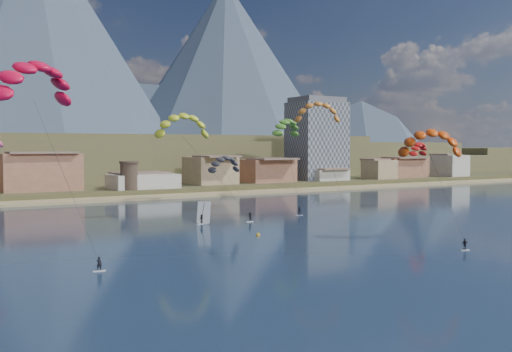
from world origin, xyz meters
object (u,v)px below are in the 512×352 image
Objects in this scene: watchtower at (129,175)px; windsurfer at (203,217)px; kitesurfer_red at (33,76)px; apartment_tower at (317,139)px; kitesurfer_yellow at (183,122)px; kitesurfer_green at (286,126)px; kitesurfer_orange at (431,139)px; buoy at (258,235)px.

windsurfer is at bearing -96.10° from watchtower.
kitesurfer_red is at bearing -115.24° from watchtower.
apartment_tower reaches higher than kitesurfer_yellow.
kitesurfer_red is 46.38m from windsurfer.
kitesurfer_red is (-41.05, -87.07, 17.60)m from watchtower.
watchtower is at bearing 64.76° from kitesurfer_red.
apartment_tower is 84.68m from kitesurfer_green.
buoy is (-23.17, 16.13, -16.13)m from kitesurfer_orange.
windsurfer is (-1.17, -11.87, -18.74)m from kitesurfer_yellow.
watchtower is 0.43× the size of kitesurfer_orange.
windsurfer reaches higher than buoy.
kitesurfer_red reaches higher than watchtower.
kitesurfer_green is 37.71× the size of buoy.
apartment_tower is 7.40× the size of windsurfer.
buoy is at bearing 6.71° from kitesurfer_red.
kitesurfer_green is at bearing 8.52° from kitesurfer_yellow.
apartment_tower is at bearing 61.27° from kitesurfer_orange.
kitesurfer_yellow is at bearing -141.89° from apartment_tower.
watchtower is 83.23m from buoy.
kitesurfer_yellow is (-5.80, -53.29, 13.75)m from watchtower.
kitesurfer_green is at bearing 83.97° from kitesurfer_orange.
watchtower reaches higher than buoy.
windsurfer is (34.08, 21.90, -22.60)m from kitesurfer_red.
kitesurfer_yellow is 22.22m from windsurfer.
apartment_tower is 109.06m from kitesurfer_yellow.
kitesurfer_orange is 32.52m from buoy.
watchtower is at bearing -170.07° from apartment_tower.
apartment_tower is at bearing 9.93° from watchtower.
apartment_tower is 3.72× the size of watchtower.
watchtower is 1.99× the size of windsurfer.
kitesurfer_orange is (18.09, -98.96, 9.88)m from watchtower.
kitesurfer_orange is at bearing -11.38° from kitesurfer_red.
kitesurfer_yellow reaches higher than watchtower.
watchtower is 55.34m from kitesurfer_yellow.
kitesurfer_yellow is at bearing 84.36° from windsurfer.
kitesurfer_yellow is (-85.80, -67.29, 2.30)m from apartment_tower.
apartment_tower is 1.26× the size of kitesurfer_yellow.
apartment_tower is 82.02m from watchtower.
kitesurfer_orange is (-61.91, -112.96, -1.57)m from apartment_tower.
windsurfer is at bearing 96.08° from buoy.
watchtower is 0.34× the size of kitesurfer_yellow.
kitesurfer_orange is 50.46m from kitesurfer_green.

